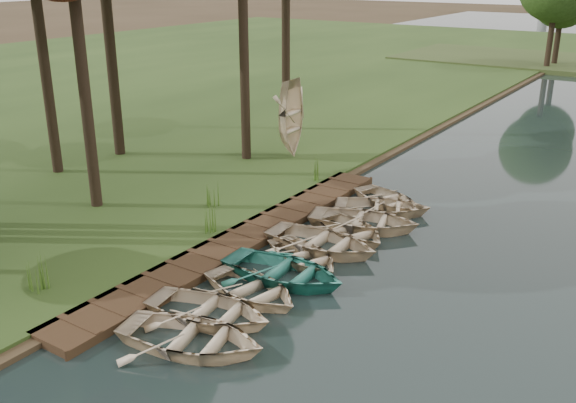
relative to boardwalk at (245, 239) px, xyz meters
The scene contains 17 objects.
ground 1.61m from the boardwalk, ahead, with size 300.00×300.00×0.00m, color #3D2F1D.
boardwalk is the anchor object (origin of this frame).
rowboat_0 6.61m from the boardwalk, 64.11° to the right, with size 2.71×3.79×0.78m, color beige.
rowboat_1 5.26m from the boardwalk, 63.14° to the right, with size 2.54×3.56×0.74m, color beige.
rowboat_2 3.96m from the boardwalk, 49.86° to the right, with size 2.35×3.30×0.68m, color beige.
rowboat_3 3.23m from the boardwalk, 31.68° to the right, with size 2.78×3.90×0.81m, color teal.
rowboat_4 2.60m from the boardwalk, ahead, with size 2.22×3.11×0.64m, color beige.
rowboat_5 2.70m from the boardwalk, 17.31° to the left, with size 2.80×3.92×0.81m, color beige.
rowboat_6 3.64m from the boardwalk, 40.79° to the left, with size 2.37×3.32×0.69m, color beige.
rowboat_7 4.34m from the boardwalk, 48.59° to the left, with size 2.81×3.93×0.81m, color beige.
rowboat_8 5.68m from the boardwalk, 60.86° to the left, with size 2.56×3.59×0.74m, color beige.
rowboat_9 6.41m from the boardwalk, 66.49° to the left, with size 2.35×3.30×0.68m, color beige.
stored_rowboat 9.63m from the boardwalk, 113.77° to the left, with size 2.67×3.74×0.78m, color beige.
reeds_0 6.88m from the boardwalk, 111.20° to the right, with size 0.60×0.60×1.02m, color #3F661E.
reeds_1 1.39m from the boardwalk, 157.44° to the right, with size 0.60×0.60×0.96m, color #3F661E.
reeds_2 3.14m from the boardwalk, 152.46° to the left, with size 0.60×0.60×0.87m, color #3F661E.
reeds_3 6.57m from the boardwalk, 98.80° to the left, with size 0.60×0.60×1.10m, color #3F661E.
Camera 1 is at (10.82, -15.92, 8.92)m, focal length 40.00 mm.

